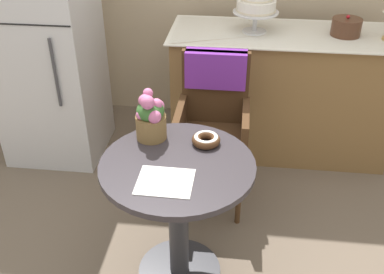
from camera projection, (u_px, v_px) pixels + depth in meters
ground_plane at (180, 271)px, 2.44m from camera, size 8.00×8.00×0.00m
cafe_table at (178, 199)px, 2.16m from camera, size 0.72×0.72×0.72m
wicker_chair at (214, 107)px, 2.67m from camera, size 0.42×0.45×0.95m
paper_napkin at (165, 182)px, 1.93m from camera, size 0.24×0.21×0.00m
donut_front at (206, 139)px, 2.17m from camera, size 0.14×0.14×0.05m
flower_vase at (151, 117)px, 2.17m from camera, size 0.15×0.15×0.25m
display_counter at (280, 93)px, 3.23m from camera, size 1.56×0.62×0.90m
tiered_cake_stand at (256, 2)px, 2.91m from camera, size 0.30×0.30×0.33m
round_layer_cake at (346, 27)px, 2.93m from camera, size 0.19×0.19×0.14m
refrigerator at (45, 41)px, 3.01m from camera, size 0.64×0.63×1.70m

